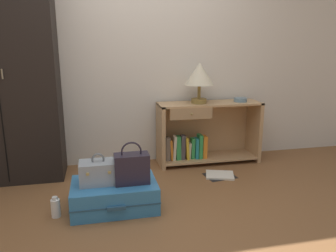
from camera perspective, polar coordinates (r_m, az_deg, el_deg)
ground_plane at (r=2.56m, az=-3.38°, el=-16.93°), size 9.00×9.00×0.00m
back_wall at (r=3.69m, az=-7.48°, el=13.52°), size 6.40×0.10×2.60m
wardrobe at (r=3.50m, az=-26.85°, el=8.39°), size 0.99×0.47×2.14m
bookshelf at (r=3.76m, az=6.24°, el=-1.24°), size 1.16×0.38×0.70m
table_lamp at (r=3.60m, az=5.52°, el=8.80°), size 0.32×0.32×0.44m
bowl at (r=3.80m, az=12.53°, el=4.50°), size 0.15×0.15×0.04m
suitcase_large at (r=2.79m, az=-9.33°, el=-11.77°), size 0.70×0.49×0.22m
train_case at (r=2.72m, az=-12.02°, el=-7.89°), size 0.30×0.21×0.25m
handbag at (r=2.67m, az=-6.34°, el=-7.30°), size 0.28×0.15×0.35m
bottle at (r=2.78m, az=-19.03°, el=-13.32°), size 0.07×0.07×0.17m
open_book_on_floor at (r=3.46m, az=9.03°, el=-8.47°), size 0.34×0.30×0.02m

